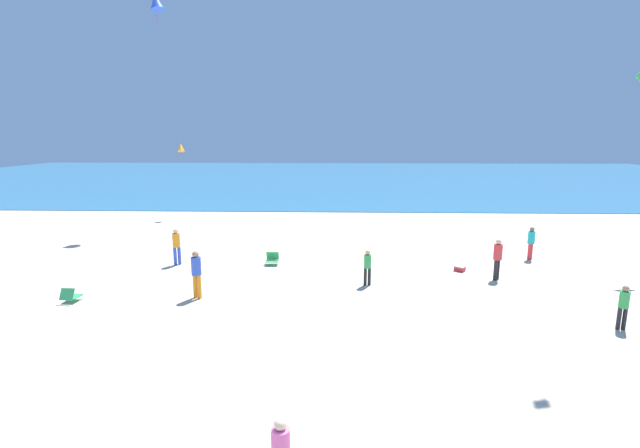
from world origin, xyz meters
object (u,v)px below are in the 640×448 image
object	(u,v)px
person_1	(176,244)
beach_chair_far_left	(70,296)
beach_chair_near_camera	(272,258)
person_5	(196,271)
kite_orange	(181,147)
person_8	(531,241)
person_2	(498,256)
kite_blue	(156,1)
person_7	(368,265)
cooler_box	(460,268)
person_3	(624,304)

from	to	relation	value
person_1	beach_chair_far_left	bearing A→B (deg)	-57.16
beach_chair_near_camera	person_5	xyz separation A→B (m)	(-2.12, -4.34, 0.73)
person_5	kite_orange	distance (m)	17.68
beach_chair_near_camera	person_8	size ratio (longest dim) A/B	0.38
kite_orange	person_1	bearing A→B (deg)	-72.93
beach_chair_far_left	beach_chair_near_camera	world-z (taller)	beach_chair_near_camera
beach_chair_near_camera	kite_orange	world-z (taller)	kite_orange
person_1	person_2	xyz separation A→B (m)	(13.78, -1.66, 0.01)
beach_chair_near_camera	person_2	xyz separation A→B (m)	(9.45, -1.84, 0.70)
person_5	kite_blue	world-z (taller)	kite_blue
beach_chair_near_camera	person_1	world-z (taller)	person_1
person_1	kite_orange	world-z (taller)	kite_orange
kite_orange	person_5	bearing A→B (deg)	-69.99
person_1	kite_orange	distance (m)	13.20
beach_chair_far_left	person_7	world-z (taller)	person_7
beach_chair_far_left	kite_blue	size ratio (longest dim) A/B	0.40
beach_chair_far_left	person_8	size ratio (longest dim) A/B	0.44
person_1	person_7	xyz separation A→B (m)	(8.45, -2.56, -0.15)
person_2	kite_orange	size ratio (longest dim) A/B	1.16
cooler_box	person_1	xyz separation A→B (m)	(-12.61, 0.53, 0.85)
beach_chair_far_left	beach_chair_near_camera	bearing A→B (deg)	-49.87
cooler_box	kite_orange	xyz separation A→B (m)	(-16.31, 12.56, 4.84)
beach_chair_near_camera	person_2	size ratio (longest dim) A/B	0.35
person_8	kite_blue	size ratio (longest dim) A/B	0.90
person_8	cooler_box	bearing A→B (deg)	76.94
kite_blue	kite_orange	size ratio (longest dim) A/B	1.18
person_2	person_7	xyz separation A→B (m)	(-5.32, -0.89, -0.16)
cooler_box	person_8	world-z (taller)	person_8
person_3	kite_orange	size ratio (longest dim) A/B	0.95
cooler_box	person_2	world-z (taller)	person_2
beach_chair_near_camera	cooler_box	bearing A→B (deg)	82.36
beach_chair_far_left	cooler_box	xyz separation A→B (m)	(14.76, 4.24, -0.14)
person_5	beach_chair_far_left	bearing A→B (deg)	124.83
kite_blue	person_2	bearing A→B (deg)	-31.43
person_7	person_8	xyz separation A→B (m)	(7.97, 3.98, 0.08)
beach_chair_near_camera	person_5	bearing A→B (deg)	-28.76
kite_orange	cooler_box	bearing A→B (deg)	-37.60
beach_chair_far_left	person_3	bearing A→B (deg)	-92.31
cooler_box	person_5	bearing A→B (deg)	-160.76
person_1	person_3	bearing A→B (deg)	35.27
person_3	person_7	world-z (taller)	person_7
beach_chair_far_left	kite_orange	distance (m)	17.51
person_8	kite_orange	distance (m)	23.10
beach_chair_near_camera	person_1	size ratio (longest dim) A/B	0.36
cooler_box	person_5	xyz separation A→B (m)	(-10.41, -3.63, 0.90)
cooler_box	kite_orange	size ratio (longest dim) A/B	0.36
person_3	kite_blue	size ratio (longest dim) A/B	0.80
person_3	person_8	size ratio (longest dim) A/B	0.89
person_2	person_7	world-z (taller)	person_2
person_3	kite_orange	distance (m)	27.19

